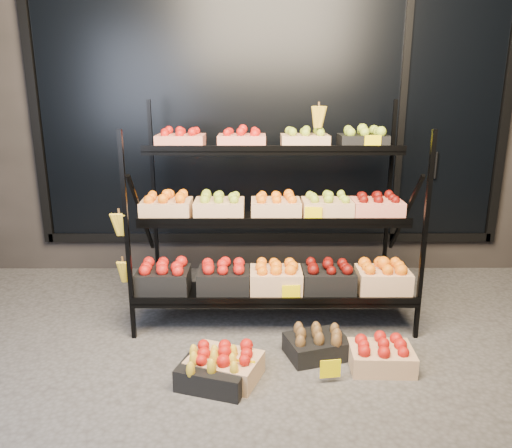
{
  "coord_description": "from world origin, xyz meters",
  "views": [
    {
      "loc": [
        -0.15,
        -3.1,
        1.78
      ],
      "look_at": [
        -0.14,
        0.55,
        0.76
      ],
      "focal_mm": 35.0,
      "sensor_mm": 36.0,
      "label": 1
    }
  ],
  "objects_px": {
    "display_rack": "(272,218)",
    "floor_crate_midright": "(381,354)",
    "floor_crate_midleft": "(214,370)",
    "floor_crate_left": "(225,363)"
  },
  "relations": [
    {
      "from": "display_rack",
      "to": "floor_crate_midright",
      "type": "bearing_deg",
      "value": -50.24
    },
    {
      "from": "floor_crate_midright",
      "to": "floor_crate_midleft",
      "type": "bearing_deg",
      "value": -168.23
    },
    {
      "from": "display_rack",
      "to": "floor_crate_left",
      "type": "xyz_separation_m",
      "value": [
        -0.32,
        -0.93,
        -0.69
      ]
    },
    {
      "from": "floor_crate_left",
      "to": "floor_crate_midright",
      "type": "distance_m",
      "value": 1.02
    },
    {
      "from": "display_rack",
      "to": "floor_crate_midleft",
      "type": "height_order",
      "value": "display_rack"
    },
    {
      "from": "floor_crate_midleft",
      "to": "floor_crate_left",
      "type": "bearing_deg",
      "value": 69.79
    },
    {
      "from": "floor_crate_left",
      "to": "floor_crate_midright",
      "type": "xyz_separation_m",
      "value": [
        1.01,
        0.11,
        -0.0
      ]
    },
    {
      "from": "floor_crate_midleft",
      "to": "floor_crate_midright",
      "type": "height_order",
      "value": "floor_crate_midleft"
    },
    {
      "from": "floor_crate_midleft",
      "to": "floor_crate_midright",
      "type": "distance_m",
      "value": 1.08
    },
    {
      "from": "floor_crate_midleft",
      "to": "floor_crate_midright",
      "type": "xyz_separation_m",
      "value": [
        1.07,
        0.19,
        -0.0
      ]
    }
  ]
}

